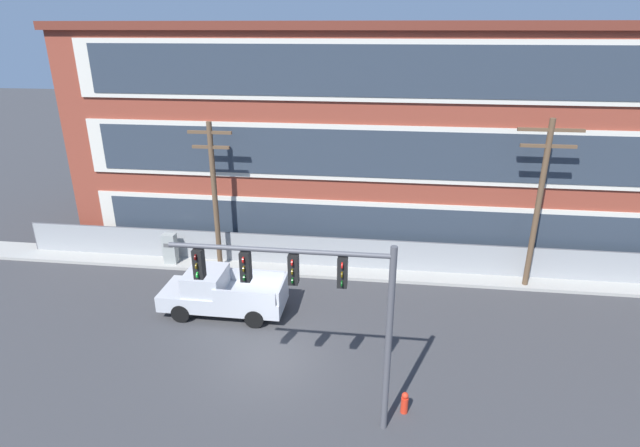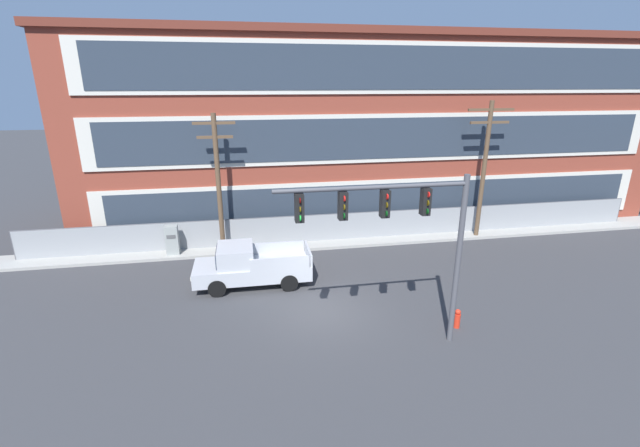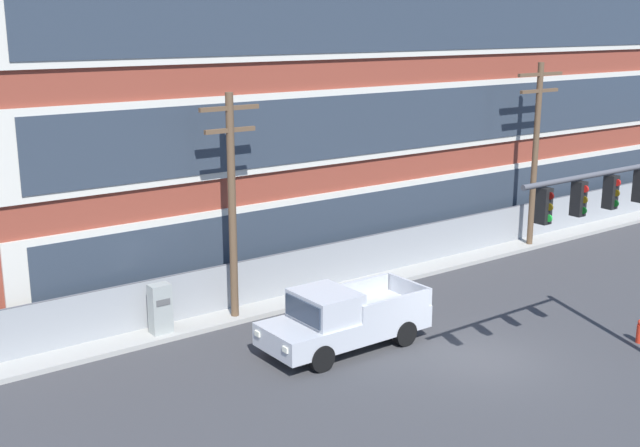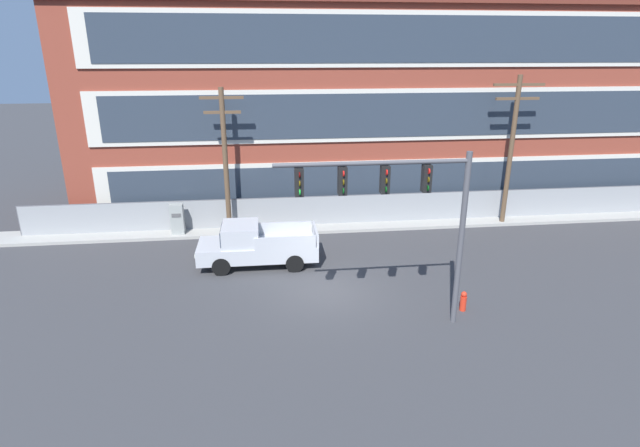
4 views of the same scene
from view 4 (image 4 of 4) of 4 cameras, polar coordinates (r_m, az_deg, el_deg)
The scene contains 10 objects.
ground_plane at distance 20.55m, azimuth 0.83°, elevation -7.75°, with size 160.00×160.00×0.00m, color #38383A.
sidewalk_building_side at distance 27.50m, azimuth -1.27°, elevation -0.38°, with size 80.00×1.94×0.16m, color #9E9B93.
brick_mill_building at distance 33.31m, azimuth 7.62°, elevation 13.38°, with size 37.36×11.34×11.97m.
chain_link_fence at distance 27.94m, azimuth 5.43°, elevation 1.63°, with size 36.74×0.06×1.77m.
traffic_signal_mast at distance 16.56m, azimuth 9.23°, elevation 2.69°, with size 6.47×0.43×6.23m.
pickup_truck_silver at distance 22.81m, azimuth -7.42°, elevation -2.49°, with size 5.42×2.22×1.97m.
utility_pole_near_corner at distance 25.85m, azimuth -10.78°, elevation 7.48°, with size 2.13×0.26×7.62m.
utility_pole_midblock at distance 28.94m, azimuth 21.07°, elevation 8.51°, with size 2.77×0.26×8.11m.
electrical_cabinet at distance 27.09m, azimuth -15.97°, elevation 0.34°, with size 0.67×0.49×1.77m.
fire_hydrant at distance 19.75m, azimuth 16.06°, elevation -8.52°, with size 0.24×0.24×0.78m.
Camera 4 is at (-2.47, -18.13, 9.36)m, focal length 28.00 mm.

